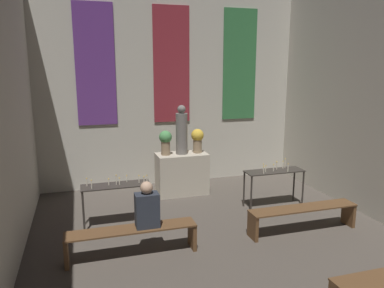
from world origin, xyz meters
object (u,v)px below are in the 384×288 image
Objects in this scene: pew_back_left at (132,236)px; flower_vase_left at (166,141)px; pew_back_right at (303,214)px; person_seated at (147,207)px; candle_rack_right at (274,176)px; flower_vase_right at (197,139)px; altar at (182,174)px; candle_rack_left at (116,191)px; statue at (182,132)px.

flower_vase_left is at bearing 66.33° from pew_back_left.
pew_back_right is (1.88, -2.59, -0.92)m from flower_vase_left.
person_seated is (-2.77, 0.00, 0.44)m from pew_back_right.
candle_rack_right is 0.62× the size of pew_back_right.
flower_vase_right is 3.10m from person_seated.
candle_rack_right is at bearing -47.13° from flower_vase_right.
flower_vase_left is 3.33m from pew_back_right.
altar is 3.00m from pew_back_left.
candle_rack_left is at bearing -179.96° from candle_rack_right.
statue reaches higher than candle_rack_left.
pew_back_left is at bearing -125.98° from flower_vase_right.
altar is at bearing -90.00° from statue.
pew_back_left is at bearing -113.67° from flower_vase_left.
pew_back_right is (1.13, -2.59, -0.92)m from flower_vase_right.
statue is at bearing 90.00° from altar.
pew_back_left is (0.10, -1.25, -0.33)m from candle_rack_left.
flower_vase_left reaches higher than candle_rack_left.
flower_vase_left is 0.28× the size of pew_back_right.
altar is at bearing 59.79° from pew_back_left.
statue is 1.52× the size of person_seated.
pew_back_left is 1.00× the size of pew_back_right.
statue is 3.19m from pew_back_right.
candle_rack_left is (-1.24, -1.34, -0.60)m from flower_vase_left.
statue reaches higher than candle_rack_right.
statue is 2.23m from candle_rack_left.
flower_vase_right is 1.92m from candle_rack_right.
flower_vase_right is 3.33m from pew_back_left.
pew_back_right is at bearing 0.00° from person_seated.
flower_vase_left is at bearing 71.04° from person_seated.
flower_vase_left is 0.44× the size of candle_rack_right.
flower_vase_left is at bearing 125.98° from pew_back_right.
person_seated is at bearing 0.00° from pew_back_left.
flower_vase_left is 1.92m from candle_rack_left.
pew_back_right is at bearing 0.00° from pew_back_left.
flower_vase_right is 0.76× the size of person_seated.
candle_rack_right is (1.61, -1.34, -0.78)m from statue.
person_seated is at bearing -74.47° from candle_rack_left.
candle_rack_right is at bearing -33.95° from flower_vase_left.
candle_rack_left is 1.29m from pew_back_left.
candle_rack_left reaches higher than altar.
flower_vase_right is at bearing 132.87° from candle_rack_right.
statue is at bearing 39.79° from candle_rack_left.
statue reaches higher than pew_back_left.
pew_back_right is 2.80m from person_seated.
candle_rack_left is (-1.98, -1.34, -0.60)m from flower_vase_right.
flower_vase_right is 0.28× the size of pew_back_left.
candle_rack_right reaches higher than pew_back_left.
statue reaches higher than person_seated.
statue is 3.19m from pew_back_left.
flower_vase_right is at bearing 113.67° from pew_back_right.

